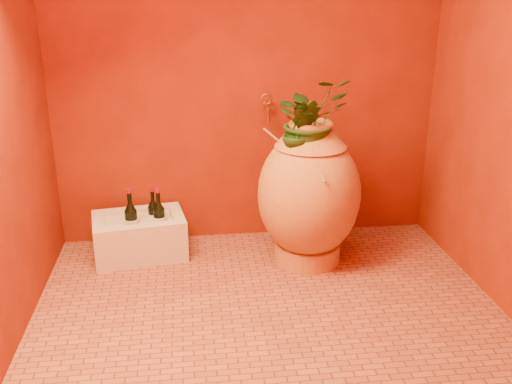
{
  "coord_description": "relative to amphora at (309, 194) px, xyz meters",
  "views": [
    {
      "loc": [
        -0.39,
        -2.65,
        1.65
      ],
      "look_at": [
        -0.02,
        0.35,
        0.55
      ],
      "focal_mm": 40.0,
      "sensor_mm": 36.0,
      "label": 1
    }
  ],
  "objects": [
    {
      "name": "wine_bottle_a",
      "position": [
        -0.96,
        0.25,
        -0.2
      ],
      "size": [
        0.07,
        0.07,
        0.29
      ],
      "color": "black",
      "rests_on": "stone_basin"
    },
    {
      "name": "wine_bottle_b",
      "position": [
        -0.92,
        0.18,
        -0.19
      ],
      "size": [
        0.08,
        0.08,
        0.31
      ],
      "color": "black",
      "rests_on": "stone_basin"
    },
    {
      "name": "plant_side",
      "position": [
        -0.08,
        -0.08,
        0.41
      ],
      "size": [
        0.26,
        0.24,
        0.39
      ],
      "primitive_type": "imported",
      "rotation": [
        0.0,
        0.0,
        -0.41
      ],
      "color": "#1A4117",
      "rests_on": "amphora"
    },
    {
      "name": "wine_bottle_c",
      "position": [
        -1.09,
        0.14,
        -0.18
      ],
      "size": [
        0.08,
        0.08,
        0.33
      ],
      "color": "black",
      "rests_on": "stone_basin"
    },
    {
      "name": "wall_tap",
      "position": [
        -0.21,
        0.36,
        0.47
      ],
      "size": [
        0.08,
        0.16,
        0.17
      ],
      "color": "#9F6324",
      "rests_on": "wall_back"
    },
    {
      "name": "plant_main",
      "position": [
        -0.01,
        -0.01,
        0.47
      ],
      "size": [
        0.53,
        0.5,
        0.48
      ],
      "primitive_type": "imported",
      "rotation": [
        0.0,
        0.0,
        0.33
      ],
      "color": "#1A4117",
      "rests_on": "amphora"
    },
    {
      "name": "amphora",
      "position": [
        0.0,
        0.0,
        0.0
      ],
      "size": [
        0.76,
        0.76,
        0.9
      ],
      "rotation": [
        0.0,
        0.0,
        -0.23
      ],
      "color": "#BD7A35",
      "rests_on": "floor"
    },
    {
      "name": "floor",
      "position": [
        -0.33,
        -0.55,
        -0.45
      ],
      "size": [
        2.5,
        2.5,
        0.0
      ],
      "primitive_type": "plane",
      "color": "brown",
      "rests_on": "ground"
    },
    {
      "name": "stone_basin",
      "position": [
        -1.05,
        0.2,
        -0.32
      ],
      "size": [
        0.62,
        0.47,
        0.27
      ],
      "rotation": [
        0.0,
        0.0,
        0.15
      ],
      "color": "beige",
      "rests_on": "floor"
    },
    {
      "name": "wall_back",
      "position": [
        -0.33,
        0.45,
        0.8
      ],
      "size": [
        2.5,
        0.02,
        2.5
      ],
      "primitive_type": "cube",
      "color": "#621805",
      "rests_on": "ground"
    }
  ]
}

